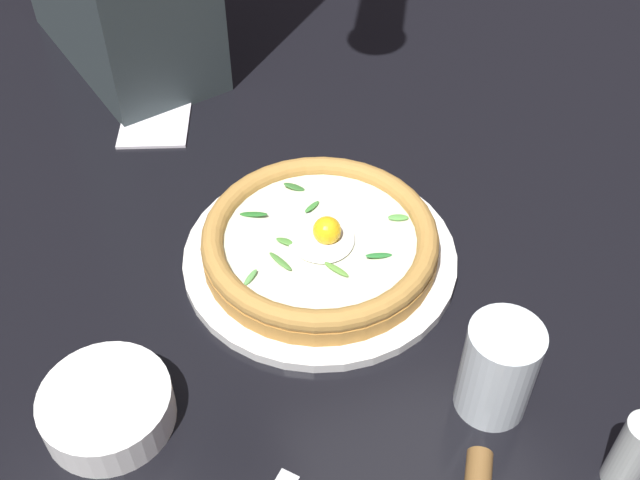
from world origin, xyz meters
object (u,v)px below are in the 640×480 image
(pizza, at_px, (320,241))
(side_bowl, at_px, (107,407))
(drinking_glass, at_px, (497,374))
(pepper_shaker, at_px, (633,453))
(folded_napkin, at_px, (156,114))

(pizza, height_order, side_bowl, pizza)
(side_bowl, bearing_deg, drinking_glass, 72.86)
(pizza, relative_size, side_bowl, 2.12)
(pizza, relative_size, pepper_shaker, 3.03)
(drinking_glass, bearing_deg, folded_napkin, -159.83)
(pepper_shaker, bearing_deg, drinking_glass, -147.66)
(folded_napkin, bearing_deg, pepper_shaker, 22.32)
(folded_napkin, distance_m, pepper_shaker, 0.72)
(drinking_glass, bearing_deg, pizza, -158.91)
(drinking_glass, relative_size, pepper_shaker, 1.23)
(drinking_glass, bearing_deg, side_bowl, -107.14)
(side_bowl, relative_size, drinking_glass, 1.16)
(pizza, relative_size, drinking_glass, 2.46)
(pizza, distance_m, folded_napkin, 0.35)
(side_bowl, xyz_separation_m, drinking_glass, (0.10, 0.34, 0.03))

